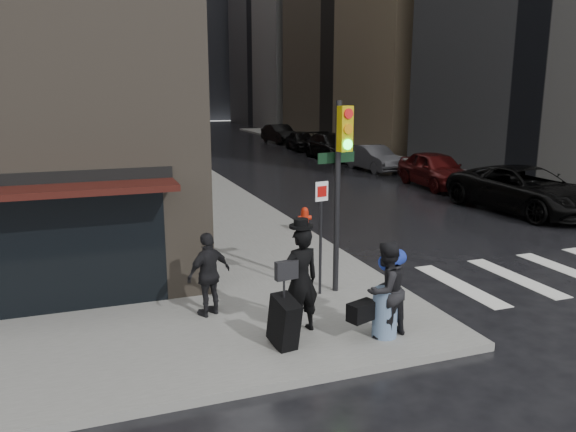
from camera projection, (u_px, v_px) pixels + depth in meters
name	position (u px, v px, depth m)	size (l,w,h in m)	color
ground	(340.00, 323.00, 10.85)	(140.00, 140.00, 0.00)	black
sidewalk_left	(159.00, 159.00, 35.60)	(4.00, 50.00, 0.15)	slate
sidewalk_right	(351.00, 152.00, 40.08)	(3.00, 50.00, 0.15)	slate
bldg_right_far	(334.00, 23.00, 69.92)	(22.00, 20.00, 25.00)	slate
bldg_distant	(150.00, 7.00, 80.86)	(40.00, 12.00, 32.00)	slate
man_overcoat	(297.00, 287.00, 9.82)	(1.10, 1.21, 2.12)	black
man_jeans	(385.00, 290.00, 9.75)	(1.25, 0.90, 1.73)	black
man_greycoat	(209.00, 274.00, 10.71)	(1.04, 0.76, 1.64)	black
traffic_light	(339.00, 172.00, 11.52)	(1.00, 0.54, 4.05)	black
fire_hydrant	(305.00, 220.00, 17.25)	(0.42, 0.33, 0.75)	#B7200B
parked_car_0	(525.00, 190.00, 20.50)	(2.77, 6.00, 1.67)	black
parked_car_1	(436.00, 169.00, 25.78)	(1.93, 4.80, 1.63)	#410D0D
parked_car_2	(374.00, 158.00, 31.04)	(1.47, 4.23, 1.39)	#4A4B4F
parked_car_3	(332.00, 146.00, 36.31)	(2.29, 5.63, 1.63)	black
parked_car_4	(301.00, 140.00, 41.62)	(1.69, 4.20, 1.43)	black
parked_car_5	(280.00, 134.00, 46.96)	(1.63, 4.68, 1.54)	black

